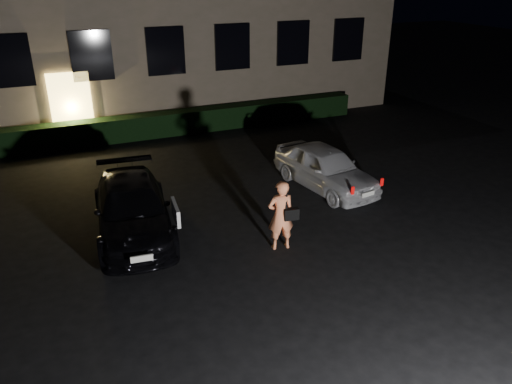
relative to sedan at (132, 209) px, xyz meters
name	(u,v)px	position (x,y,z in m)	size (l,w,h in m)	color
ground	(307,278)	(2.85, -3.39, -0.61)	(80.00, 80.00, 0.00)	black
hedge	(174,123)	(2.85, 7.11, -0.18)	(15.00, 0.70, 0.85)	black
sedan	(132,209)	(0.00, 0.00, 0.00)	(2.12, 4.37, 1.21)	black
hatch	(325,167)	(5.53, 0.49, 0.00)	(1.96, 3.75, 1.22)	silver
man	(281,215)	(2.89, -2.07, 0.22)	(0.69, 0.48, 1.64)	#FF8C5A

